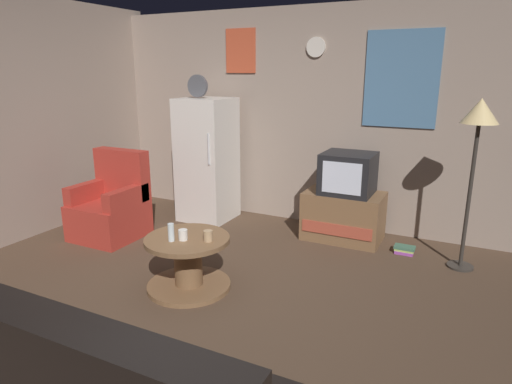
{
  "coord_description": "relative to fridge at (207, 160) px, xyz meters",
  "views": [
    {
      "loc": [
        1.88,
        -2.6,
        1.83
      ],
      "look_at": [
        0.14,
        0.9,
        0.75
      ],
      "focal_mm": 31.23,
      "sensor_mm": 36.0,
      "label": 1
    }
  ],
  "objects": [
    {
      "name": "wine_glass",
      "position": [
        0.79,
        -1.8,
        -0.21
      ],
      "size": [
        0.05,
        0.05,
        0.15
      ],
      "primitive_type": "cylinder",
      "color": "silver",
      "rests_on": "coffee_table"
    },
    {
      "name": "mug_ceramic_tan",
      "position": [
        1.07,
        -1.67,
        -0.24
      ],
      "size": [
        0.08,
        0.08,
        0.09
      ],
      "primitive_type": "cylinder",
      "color": "tan",
      "rests_on": "coffee_table"
    },
    {
      "name": "crt_tv",
      "position": [
        1.76,
        0.05,
        -0.0
      ],
      "size": [
        0.54,
        0.51,
        0.44
      ],
      "color": "black",
      "rests_on": "tv_stand"
    },
    {
      "name": "wall_with_art",
      "position": [
        1.07,
        0.49,
        0.52
      ],
      "size": [
        5.2,
        0.12,
        2.53
      ],
      "color": "gray",
      "rests_on": "ground_plane"
    },
    {
      "name": "standing_lamp",
      "position": [
        2.95,
        -0.18,
        0.6
      ],
      "size": [
        0.32,
        0.32,
        1.59
      ],
      "color": "#332D28",
      "rests_on": "ground_plane"
    },
    {
      "name": "coffee_table",
      "position": [
        0.86,
        -1.68,
        -0.52
      ],
      "size": [
        0.72,
        0.72,
        0.46
      ],
      "color": "brown",
      "rests_on": "ground_plane"
    },
    {
      "name": "tv_stand",
      "position": [
        1.73,
        0.05,
        -0.49
      ],
      "size": [
        0.84,
        0.53,
        0.53
      ],
      "color": "brown",
      "rests_on": "ground_plane"
    },
    {
      "name": "armchair",
      "position": [
        -0.63,
        -1.02,
        -0.42
      ],
      "size": [
        0.68,
        0.68,
        0.96
      ],
      "color": "#A52D23",
      "rests_on": "ground_plane"
    },
    {
      "name": "fridge",
      "position": [
        0.0,
        0.0,
        0.0
      ],
      "size": [
        0.6,
        0.62,
        1.77
      ],
      "color": "silver",
      "rests_on": "ground_plane"
    },
    {
      "name": "book_stack",
      "position": [
        2.42,
        -0.07,
        -0.72
      ],
      "size": [
        0.21,
        0.15,
        0.08
      ],
      "color": "#A149AD",
      "rests_on": "ground_plane"
    },
    {
      "name": "ground_plane",
      "position": [
        1.07,
        -1.96,
        -0.75
      ],
      "size": [
        12.0,
        12.0,
        0.0
      ],
      "primitive_type": "plane",
      "color": "#4C3828"
    },
    {
      "name": "mug_ceramic_white",
      "position": [
        0.87,
        -1.74,
        -0.24
      ],
      "size": [
        0.08,
        0.08,
        0.09
      ],
      "primitive_type": "cylinder",
      "color": "silver",
      "rests_on": "coffee_table"
    }
  ]
}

